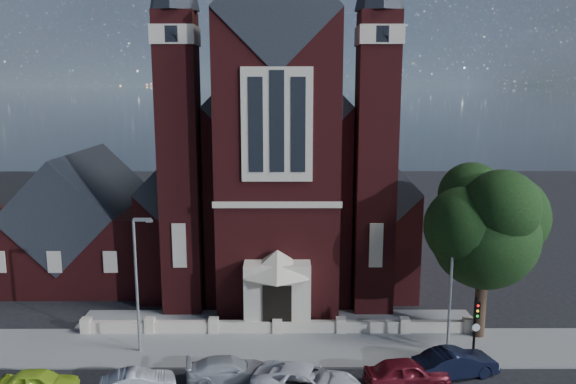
# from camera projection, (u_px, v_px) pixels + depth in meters

# --- Properties ---
(ground) EXTENTS (120.00, 120.00, 0.00)m
(ground) POSITION_uv_depth(u_px,v_px,m) (279.00, 286.00, 43.66)
(ground) COLOR black
(ground) RESTS_ON ground
(pavement_strip) EXTENTS (60.00, 5.00, 0.12)m
(pavement_strip) POSITION_uv_depth(u_px,v_px,m) (277.00, 348.00, 33.34)
(pavement_strip) COLOR slate
(pavement_strip) RESTS_ON ground
(forecourt_paving) EXTENTS (26.00, 3.00, 0.14)m
(forecourt_paving) POSITION_uv_depth(u_px,v_px,m) (278.00, 321.00, 37.27)
(forecourt_paving) COLOR slate
(forecourt_paving) RESTS_ON ground
(forecourt_wall) EXTENTS (24.00, 0.40, 0.90)m
(forecourt_wall) POSITION_uv_depth(u_px,v_px,m) (277.00, 334.00, 35.31)
(forecourt_wall) COLOR #B0A38C
(forecourt_wall) RESTS_ON ground
(church) EXTENTS (20.01, 34.90, 29.20)m
(church) POSITION_uv_depth(u_px,v_px,m) (280.00, 168.00, 49.94)
(church) COLOR #451213
(church) RESTS_ON ground
(parish_hall) EXTENTS (12.00, 12.20, 10.24)m
(parish_hall) POSITION_uv_depth(u_px,v_px,m) (84.00, 227.00, 45.81)
(parish_hall) COLOR #451213
(parish_hall) RESTS_ON ground
(street_tree) EXTENTS (6.40, 6.60, 10.70)m
(street_tree) POSITION_uv_depth(u_px,v_px,m) (489.00, 230.00, 33.27)
(street_tree) COLOR black
(street_tree) RESTS_ON ground
(street_lamp_left) EXTENTS (1.16, 0.22, 8.09)m
(street_lamp_left) POSITION_uv_depth(u_px,v_px,m) (138.00, 278.00, 31.97)
(street_lamp_left) COLOR gray
(street_lamp_left) RESTS_ON ground
(street_lamp_right) EXTENTS (1.16, 0.22, 8.09)m
(street_lamp_right) POSITION_uv_depth(u_px,v_px,m) (453.00, 277.00, 32.03)
(street_lamp_right) COLOR gray
(street_lamp_right) RESTS_ON ground
(traffic_signal) EXTENTS (0.28, 0.42, 4.00)m
(traffic_signal) POSITION_uv_depth(u_px,v_px,m) (476.00, 322.00, 30.86)
(traffic_signal) COLOR black
(traffic_signal) RESTS_ON ground
(car_lime_van) EXTENTS (3.93, 1.74, 1.31)m
(car_lime_van) POSITION_uv_depth(u_px,v_px,m) (39.00, 383.00, 28.23)
(car_lime_van) COLOR #ABD42A
(car_lime_van) RESTS_ON ground
(car_silver_a) EXTENTS (3.97, 2.24, 1.24)m
(car_silver_a) POSITION_uv_depth(u_px,v_px,m) (138.00, 383.00, 28.31)
(car_silver_a) COLOR #9D9FA4
(car_silver_a) RESTS_ON ground
(car_silver_b) EXTENTS (4.60, 2.38, 1.27)m
(car_silver_b) POSITION_uv_depth(u_px,v_px,m) (228.00, 370.00, 29.58)
(car_silver_b) COLOR #9EA1A5
(car_silver_b) RESTS_ON ground
(car_white_suv) EXTENTS (6.03, 3.99, 1.54)m
(car_white_suv) POSITION_uv_depth(u_px,v_px,m) (307.00, 383.00, 28.02)
(car_white_suv) COLOR white
(car_white_suv) RESTS_ON ground
(car_dark_red) EXTENTS (4.68, 2.47, 1.52)m
(car_dark_red) POSITION_uv_depth(u_px,v_px,m) (407.00, 373.00, 28.95)
(car_dark_red) COLOR #5D0F19
(car_dark_red) RESTS_ON ground
(car_navy) EXTENTS (4.79, 2.74, 1.49)m
(car_navy) POSITION_uv_depth(u_px,v_px,m) (456.00, 363.00, 30.03)
(car_navy) COLOR black
(car_navy) RESTS_ON ground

